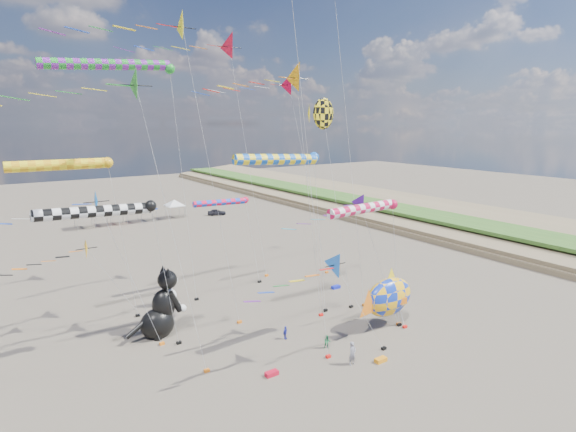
# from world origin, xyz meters

# --- Properties ---
(ground) EXTENTS (260.00, 260.00, 0.00)m
(ground) POSITION_xyz_m (0.00, 0.00, 0.00)
(ground) COLOR brown
(ground) RESTS_ON ground
(delta_kite_1) EXTENTS (9.92, 2.45, 21.16)m
(delta_kite_1) POSITION_xyz_m (1.16, 12.36, 19.69)
(delta_kite_1) COLOR orange
(delta_kite_1) RESTS_ON ground
(delta_kite_2) EXTENTS (10.13, 1.89, 12.25)m
(delta_kite_2) POSITION_xyz_m (-12.98, 15.05, 10.94)
(delta_kite_2) COLOR #035ABF
(delta_kite_2) RESTS_ON ground
(delta_kite_3) EXTENTS (13.89, 2.96, 25.54)m
(delta_kite_3) POSITION_xyz_m (2.07, 23.96, 23.83)
(delta_kite_3) COLOR red
(delta_kite_3) RESTS_ON ground
(delta_kite_4) EXTENTS (8.46, 1.76, 7.91)m
(delta_kite_4) POSITION_xyz_m (-12.26, 19.80, 6.67)
(delta_kite_4) COLOR #F4A604
(delta_kite_4) RESTS_ON ground
(delta_kite_5) EXTENTS (13.46, 2.50, 21.70)m
(delta_kite_5) POSITION_xyz_m (7.70, 21.08, 20.16)
(delta_kite_5) COLOR #BF062B
(delta_kite_5) RESTS_ON ground
(delta_kite_6) EXTENTS (11.32, 2.08, 19.82)m
(delta_kite_6) POSITION_xyz_m (-12.42, 9.60, 18.44)
(delta_kite_6) COLOR #258A1B
(delta_kite_6) RESTS_ON ground
(delta_kite_7) EXTENTS (10.98, 1.72, 11.52)m
(delta_kite_7) POSITION_xyz_m (3.17, 7.24, 10.25)
(delta_kite_7) COLOR #511393
(delta_kite_7) RESTS_ON ground
(delta_kite_8) EXTENTS (10.17, 2.01, 8.15)m
(delta_kite_8) POSITION_xyz_m (0.35, 4.99, 6.82)
(delta_kite_8) COLOR blue
(delta_kite_8) RESTS_ON ground
(delta_kite_9) EXTENTS (11.08, 2.36, 24.52)m
(delta_kite_9) POSITION_xyz_m (-5.51, 15.11, 23.03)
(delta_kite_9) COLOR #FFF007
(delta_kite_9) RESTS_ON ground
(windsock_0) EXTENTS (8.03, 0.78, 10.85)m
(windsock_0) POSITION_xyz_m (4.45, 7.12, 10.41)
(windsock_0) COLOR #C60E3E
(windsock_0) RESTS_ON ground
(windsock_1) EXTENTS (11.69, 0.88, 21.55)m
(windsock_1) POSITION_xyz_m (-9.10, 21.89, 21.04)
(windsock_1) COLOR #1A9126
(windsock_1) RESTS_ON ground
(windsock_2) EXTENTS (9.04, 0.81, 11.33)m
(windsock_2) POSITION_xyz_m (-12.42, 14.46, 10.88)
(windsock_2) COLOR black
(windsock_2) RESTS_ON ground
(windsock_3) EXTENTS (8.94, 0.87, 14.29)m
(windsock_3) POSITION_xyz_m (0.80, 12.91, 13.80)
(windsock_3) COLOR blue
(windsock_3) RESTS_ON ground
(windsock_4) EXTENTS (7.23, 0.63, 9.38)m
(windsock_4) POSITION_xyz_m (0.49, 22.70, 8.99)
(windsock_4) COLOR red
(windsock_4) RESTS_ON ground
(windsock_5) EXTENTS (8.75, 0.87, 13.95)m
(windsock_5) POSITION_xyz_m (-13.39, 21.31, 13.46)
(windsock_5) COLOR #EAA813
(windsock_5) RESTS_ON ground
(angelfish_kite) EXTENTS (3.74, 3.02, 18.71)m
(angelfish_kite) POSITION_xyz_m (5.76, 14.20, 17.24)
(angelfish_kite) COLOR yellow
(angelfish_kite) RESTS_ON ground
(cat_inflatable) EXTENTS (4.32, 2.48, 5.58)m
(cat_inflatable) POSITION_xyz_m (-8.21, 16.71, 2.79)
(cat_inflatable) COLOR black
(cat_inflatable) RESTS_ON ground
(fish_inflatable) EXTENTS (6.47, 2.64, 5.08)m
(fish_inflatable) POSITION_xyz_m (7.76, 7.59, 2.62)
(fish_inflatable) COLOR #1231B5
(fish_inflatable) RESTS_ON ground
(person_adult) EXTENTS (0.68, 0.50, 1.70)m
(person_adult) POSITION_xyz_m (1.29, 4.74, 0.85)
(person_adult) COLOR gray
(person_adult) RESTS_ON ground
(child_green) EXTENTS (0.64, 0.60, 1.05)m
(child_green) POSITION_xyz_m (1.30, 7.51, 0.53)
(child_green) COLOR #1B8545
(child_green) RESTS_ON ground
(child_blue) EXTENTS (0.67, 0.51, 1.05)m
(child_blue) POSITION_xyz_m (-0.45, 10.56, 0.53)
(child_blue) COLOR #2F37BB
(child_blue) RESTS_ON ground
(kite_bag_0) EXTENTS (0.90, 0.44, 0.30)m
(kite_bag_0) POSITION_xyz_m (9.97, 16.75, 0.15)
(kite_bag_0) COLOR #131FC3
(kite_bag_0) RESTS_ON ground
(kite_bag_1) EXTENTS (0.90, 0.44, 0.30)m
(kite_bag_1) POSITION_xyz_m (-4.12, 6.72, 0.15)
(kite_bag_1) COLOR red
(kite_bag_1) RESTS_ON ground
(kite_bag_2) EXTENTS (0.90, 0.44, 0.30)m
(kite_bag_2) POSITION_xyz_m (3.21, 3.86, 0.15)
(kite_bag_2) COLOR orange
(kite_bag_2) RESTS_ON ground
(tent_row) EXTENTS (19.20, 4.20, 3.80)m
(tent_row) POSITION_xyz_m (1.50, 60.00, 3.15)
(tent_row) COLOR white
(tent_row) RESTS_ON ground
(parked_car) EXTENTS (3.58, 2.42, 1.13)m
(parked_car) POSITION_xyz_m (16.23, 58.00, 0.57)
(parked_car) COLOR #26262D
(parked_car) RESTS_ON ground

